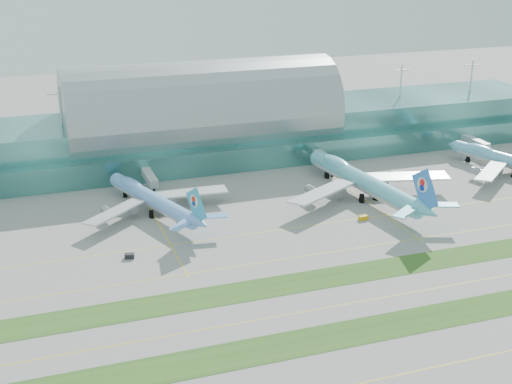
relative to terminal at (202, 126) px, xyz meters
name	(u,v)px	position (x,y,z in m)	size (l,w,h in m)	color
ground	(317,283)	(-0.01, -128.79, -14.23)	(700.00, 700.00, 0.00)	gray
terminal	(202,126)	(0.00, 0.00, 0.00)	(340.00, 69.10, 36.00)	#3D7A75
grass_strip_near	(361,331)	(-0.01, -156.79, -14.19)	(420.00, 12.00, 0.08)	#2D591E
grass_strip_far	(315,280)	(-0.01, -126.79, -14.19)	(420.00, 12.00, 0.08)	#2D591E
taxiline_a	(400,375)	(-0.01, -176.79, -14.22)	(420.00, 0.35, 0.01)	yellow
taxiline_b	(338,306)	(-0.01, -142.79, -14.22)	(420.00, 0.35, 0.01)	yellow
taxiline_c	(294,258)	(-0.01, -110.79, -14.22)	(420.00, 0.35, 0.01)	yellow
taxiline_d	(270,231)	(-0.01, -88.79, -14.22)	(420.00, 0.35, 0.01)	yellow
airliner_b	(152,198)	(-34.84, -59.17, -8.58)	(55.41, 64.45, 18.32)	#6BA3ED
airliner_c	(362,180)	(44.44, -69.45, -7.33)	(70.96, 81.17, 22.36)	#5DBDCD
airliner_d	(511,161)	(115.76, -65.12, -8.41)	(57.34, 66.60, 18.86)	#61B5D6
gse_c	(129,256)	(-49.09, -94.28, -13.46)	(2.94, 1.86, 1.53)	black
gse_d	(181,224)	(-27.69, -74.26, -13.57)	(3.15, 1.68, 1.31)	black
gse_e	(363,218)	(34.59, -90.12, -13.42)	(3.19, 1.79, 1.61)	#D29E0C
gse_f	(406,212)	(51.85, -90.29, -13.42)	(3.50, 1.82, 1.62)	black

